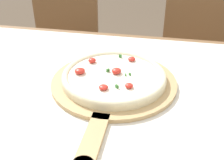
% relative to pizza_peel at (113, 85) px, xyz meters
% --- Properties ---
extents(dining_table, '(1.29, 0.93, 0.73)m').
position_rel_pizza_peel_xyz_m(dining_table, '(-0.04, -0.04, -0.11)').
color(dining_table, brown).
rests_on(dining_table, ground_plane).
extents(towel_cloth, '(1.21, 0.85, 0.00)m').
position_rel_pizza_peel_xyz_m(towel_cloth, '(-0.04, -0.04, -0.01)').
color(towel_cloth, silver).
rests_on(towel_cloth, dining_table).
extents(pizza_peel, '(0.38, 0.55, 0.01)m').
position_rel_pizza_peel_xyz_m(pizza_peel, '(0.00, 0.00, 0.00)').
color(pizza_peel, tan).
rests_on(pizza_peel, towel_cloth).
extents(pizza, '(0.31, 0.31, 0.03)m').
position_rel_pizza_peel_xyz_m(pizza, '(-0.00, 0.02, 0.02)').
color(pizza, beige).
rests_on(pizza, pizza_peel).
extents(chair_left, '(0.43, 0.43, 0.88)m').
position_rel_pizza_peel_xyz_m(chair_left, '(-0.44, 0.75, -0.24)').
color(chair_left, brown).
rests_on(chair_left, ground_plane).
extents(chair_right, '(0.44, 0.44, 0.88)m').
position_rel_pizza_peel_xyz_m(chair_right, '(0.31, 0.75, -0.24)').
color(chair_right, brown).
rests_on(chair_right, ground_plane).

